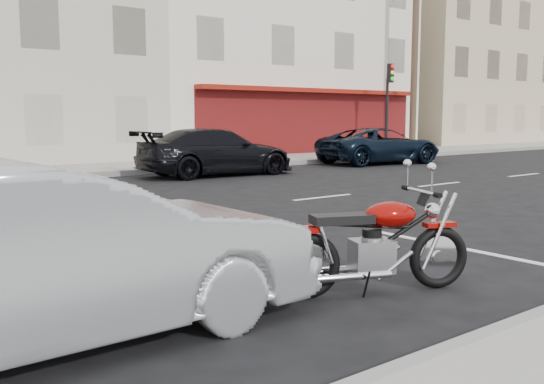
{
  "coord_description": "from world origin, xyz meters",
  "views": [
    {
      "loc": [
        -6.68,
        -9.38,
        1.7
      ],
      "look_at": [
        -2.23,
        -3.67,
        0.8
      ],
      "focal_mm": 40.0,
      "sensor_mm": 36.0,
      "label": 1
    }
  ],
  "objects_px": {
    "utility_pole": "(415,49)",
    "traffic_light": "(388,97)",
    "sedan_silver": "(46,256)",
    "car_far": "(217,152)",
    "fire_hydrant": "(360,145)",
    "suv_far": "(380,146)",
    "motorcycle": "(441,243)"
  },
  "relations": [
    {
      "from": "utility_pole",
      "to": "fire_hydrant",
      "type": "xyz_separation_m",
      "value": [
        -3.5,
        -0.1,
        -4.21
      ]
    },
    {
      "from": "utility_pole",
      "to": "sedan_silver",
      "type": "height_order",
      "value": "utility_pole"
    },
    {
      "from": "motorcycle",
      "to": "utility_pole",
      "type": "bearing_deg",
      "value": 62.35
    },
    {
      "from": "traffic_light",
      "to": "sedan_silver",
      "type": "xyz_separation_m",
      "value": [
        -18.82,
        -13.27,
        -1.87
      ]
    },
    {
      "from": "traffic_light",
      "to": "sedan_silver",
      "type": "relative_size",
      "value": 0.91
    },
    {
      "from": "fire_hydrant",
      "to": "motorcycle",
      "type": "height_order",
      "value": "motorcycle"
    },
    {
      "from": "motorcycle",
      "to": "car_far",
      "type": "xyz_separation_m",
      "value": [
        4.58,
        11.22,
        0.23
      ]
    },
    {
      "from": "traffic_light",
      "to": "motorcycle",
      "type": "bearing_deg",
      "value": -137.22
    },
    {
      "from": "traffic_light",
      "to": "utility_pole",
      "type": "bearing_deg",
      "value": 7.61
    },
    {
      "from": "utility_pole",
      "to": "fire_hydrant",
      "type": "height_order",
      "value": "utility_pole"
    },
    {
      "from": "utility_pole",
      "to": "traffic_light",
      "type": "relative_size",
      "value": 2.37
    },
    {
      "from": "utility_pole",
      "to": "traffic_light",
      "type": "height_order",
      "value": "utility_pole"
    },
    {
      "from": "traffic_light",
      "to": "motorcycle",
      "type": "relative_size",
      "value": 2.02
    },
    {
      "from": "traffic_light",
      "to": "sedan_silver",
      "type": "bearing_deg",
      "value": -144.81
    },
    {
      "from": "sedan_silver",
      "to": "suv_far",
      "type": "xyz_separation_m",
      "value": [
        15.27,
        10.51,
        -0.04
      ]
    },
    {
      "from": "motorcycle",
      "to": "sedan_silver",
      "type": "bearing_deg",
      "value": -170.42
    },
    {
      "from": "car_far",
      "to": "utility_pole",
      "type": "bearing_deg",
      "value": -72.67
    },
    {
      "from": "traffic_light",
      "to": "sedan_silver",
      "type": "distance_m",
      "value": 23.1
    },
    {
      "from": "traffic_light",
      "to": "car_far",
      "type": "bearing_deg",
      "value": -164.88
    },
    {
      "from": "suv_far",
      "to": "sedan_silver",
      "type": "bearing_deg",
      "value": 132.47
    },
    {
      "from": "utility_pole",
      "to": "sedan_silver",
      "type": "relative_size",
      "value": 2.15
    },
    {
      "from": "traffic_light",
      "to": "suv_far",
      "type": "relative_size",
      "value": 0.81
    },
    {
      "from": "utility_pole",
      "to": "motorcycle",
      "type": "distance_m",
      "value": 22.84
    },
    {
      "from": "sedan_silver",
      "to": "car_far",
      "type": "relative_size",
      "value": 0.89
    },
    {
      "from": "suv_far",
      "to": "car_far",
      "type": "distance_m",
      "value": 7.11
    },
    {
      "from": "traffic_light",
      "to": "motorcycle",
      "type": "height_order",
      "value": "traffic_light"
    },
    {
      "from": "sedan_silver",
      "to": "suv_far",
      "type": "height_order",
      "value": "sedan_silver"
    },
    {
      "from": "suv_far",
      "to": "car_far",
      "type": "relative_size",
      "value": 0.99
    },
    {
      "from": "utility_pole",
      "to": "suv_far",
      "type": "height_order",
      "value": "utility_pole"
    },
    {
      "from": "traffic_light",
      "to": "car_far",
      "type": "xyz_separation_m",
      "value": [
        -10.65,
        -2.88,
        -1.88
      ]
    },
    {
      "from": "fire_hydrant",
      "to": "car_far",
      "type": "distance_m",
      "value": 9.65
    },
    {
      "from": "sedan_silver",
      "to": "suv_far",
      "type": "distance_m",
      "value": 18.54
    }
  ]
}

